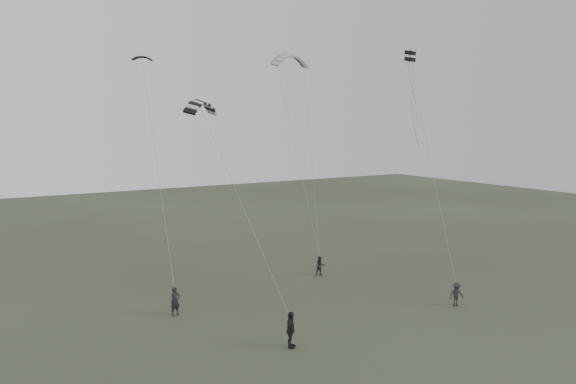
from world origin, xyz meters
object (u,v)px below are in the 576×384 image
kite_striped (201,102)px  kite_box (410,56)px  kite_dark_small (142,57)px  kite_pale_large (291,55)px  flyer_center (291,330)px  flyer_far (456,294)px  flyer_right (320,266)px  flyer_left (175,301)px

kite_striped → kite_box: (14.41, -2.83, 3.32)m
kite_dark_small → kite_pale_large: 13.26m
flyer_center → flyer_far: size_ratio=1.26×
flyer_right → kite_dark_small: (-12.02, 4.01, 15.28)m
flyer_right → kite_striped: (-10.38, -2.09, 12.11)m
flyer_left → kite_box: 22.68m
flyer_center → flyer_far: 12.52m
flyer_left → kite_dark_small: kite_dark_small is taller
flyer_far → kite_pale_large: kite_pale_large is taller
flyer_left → kite_pale_large: (13.63, 8.68, 16.23)m
kite_striped → flyer_right: bearing=-25.8°
flyer_right → kite_striped: 16.08m
flyer_center → flyer_left: bearing=65.6°
flyer_far → kite_striped: bearing=163.4°
flyer_center → kite_dark_small: (-2.76, 14.60, 15.06)m
flyer_center → kite_pale_large: 25.30m
flyer_right → kite_pale_large: bearing=97.4°
kite_box → kite_pale_large: bearing=83.2°
kite_striped → kite_pale_large: bearing=-2.1°
kite_dark_small → kite_pale_large: kite_pale_large is taller
flyer_left → kite_dark_small: size_ratio=1.29×
kite_pale_large → kite_box: 11.29m
flyer_left → flyer_right: flyer_left is taller
flyer_right → kite_dark_small: bearing=179.1°
flyer_right → flyer_left: bearing=-150.1°
flyer_right → kite_dark_small: 19.85m
flyer_right → kite_striped: size_ratio=0.50×
flyer_left → flyer_far: (15.84, -7.70, -0.12)m
flyer_right → flyer_center: 14.07m
flyer_far → flyer_left: bearing=169.0°
kite_striped → kite_box: size_ratio=4.30×
kite_pale_large → flyer_far: bearing=-87.6°
flyer_far → kite_striped: (-13.64, 8.36, 12.08)m
flyer_right → kite_box: bearing=-33.1°
kite_dark_small → kite_striped: bearing=-69.7°
kite_pale_large → kite_striped: (-11.43, -8.02, -4.27)m
flyer_far → kite_dark_small: (-15.28, 14.46, 15.25)m
flyer_right → flyer_far: (3.26, -10.45, 0.02)m
flyer_center → flyer_far: (12.52, 0.14, -0.20)m
flyer_left → kite_striped: bearing=7.2°
flyer_center → kite_striped: (-1.12, 8.50, 11.89)m
flyer_far → kite_box: size_ratio=2.21×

